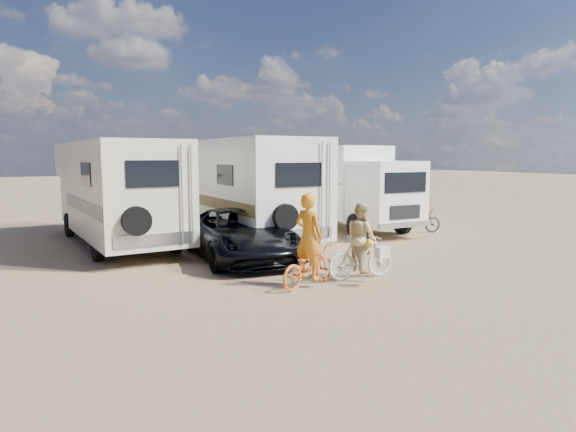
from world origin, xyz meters
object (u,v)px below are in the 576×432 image
rv_main (238,189)px  rider_woman (361,245)px  box_truck (349,188)px  bike_parked (418,221)px  rider_man (309,244)px  dark_suv (240,234)px  bike_man (309,266)px  cooler (240,245)px  crate (369,248)px  rv_left (116,194)px  bike_woman (361,257)px

rv_main → rider_woman: size_ratio=5.39×
box_truck → bike_parked: size_ratio=3.72×
box_truck → rider_woman: 8.37m
rv_main → rider_man: 7.37m
dark_suv → rider_woman: bearing=-59.0°
box_truck → rider_woman: bearing=-123.1°
bike_man → cooler: 4.38m
box_truck → rider_man: 9.24m
box_truck → cooler: bearing=-156.0°
rv_main → crate: bearing=-63.5°
rider_man → rv_left: bearing=-1.3°
rider_man → rider_woman: size_ratio=1.17×
rider_woman → bike_man: bearing=93.7°
rv_main → bike_man: size_ratio=5.07×
bike_woman → rv_left: bearing=32.4°
rider_man → crate: size_ratio=4.67×
bike_woman → rider_woman: 0.30m
bike_woman → cooler: size_ratio=2.98×
rv_main → rider_woman: rv_main is taller
dark_suv → bike_woman: (1.77, -3.51, -0.18)m
rv_main → bike_woman: bearing=-88.3°
dark_suv → box_truck: bearing=35.1°
rv_main → rv_left: rv_main is taller
rv_main → bike_woman: 7.31m
cooler → dark_suv: bearing=-106.1°
crate → box_truck: bearing=63.8°
bike_parked → rider_man: bearing=139.4°
crate → rv_main: bearing=118.0°
dark_suv → bike_man: bearing=-80.9°
bike_man → bike_woman: bike_woman is taller
bike_man → rider_woman: 1.51m
rv_main → rider_man: rv_main is taller
dark_suv → bike_woman: 3.93m
cooler → crate: cooler is taller
bike_man → rider_man: 0.51m
rider_woman → crate: 3.35m
bike_man → bike_parked: bearing=-79.3°
crate → bike_parked: bearing=31.6°
bike_man → bike_woman: (1.47, 0.05, 0.07)m
bike_man → bike_parked: bike_parked is taller
rv_main → bike_man: bearing=-99.8°
rider_woman → bike_parked: size_ratio=0.93×
bike_woman → cooler: bearing=20.2°
bike_man → cooler: bike_man is taller
rv_main → box_truck: size_ratio=1.34×
crate → bike_man: bearing=-143.4°
box_truck → bike_parked: (1.83, -2.06, -1.20)m
rv_left → dark_suv: (2.80, -4.15, -0.98)m
rv_left → bike_parked: rv_left is taller
rv_left → bike_parked: 11.07m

